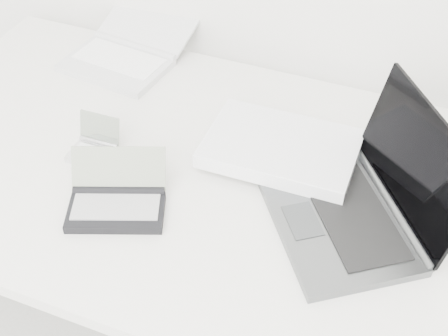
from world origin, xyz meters
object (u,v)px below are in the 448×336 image
at_px(netbook_open_white, 126,53).
at_px(laptop_large, 318,174).
at_px(palmtop_charcoal, 117,200).
at_px(desk, 245,197).

bearing_deg(netbook_open_white, laptop_large, -18.57).
bearing_deg(laptop_large, netbook_open_white, -151.40).
bearing_deg(laptop_large, palmtop_charcoal, -96.02).
height_order(laptop_large, palmtop_charcoal, laptop_large).
bearing_deg(desk, palmtop_charcoal, -141.65).
relative_size(laptop_large, netbook_open_white, 1.56).
bearing_deg(desk, laptop_large, 15.17).
xyz_separation_m(desk, laptop_large, (0.14, 0.04, 0.08)).
bearing_deg(netbook_open_white, palmtop_charcoal, -56.76).
distance_m(laptop_large, netbook_open_white, 0.63).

